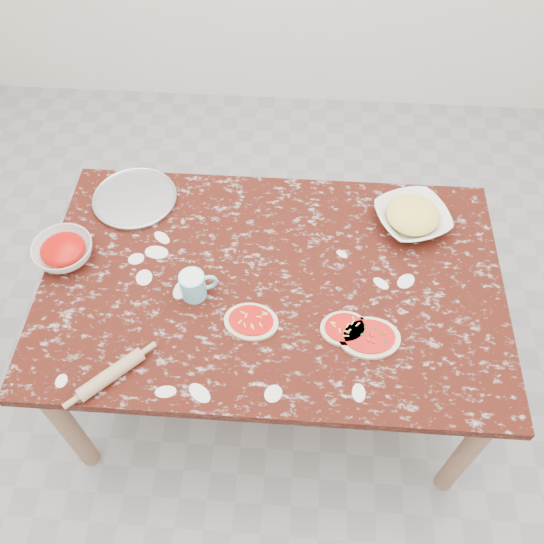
{
  "coord_description": "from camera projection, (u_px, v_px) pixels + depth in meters",
  "views": [
    {
      "loc": [
        0.08,
        -1.15,
        2.38
      ],
      "look_at": [
        0.0,
        0.0,
        0.8
      ],
      "focal_mm": 38.08,
      "sensor_mm": 36.0,
      "label": 1
    }
  ],
  "objects": [
    {
      "name": "rolling_pin",
      "position": [
        111.0,
        374.0,
        1.76
      ],
      "size": [
        0.19,
        0.19,
        0.04
      ],
      "primitive_type": "cylinder",
      "rotation": [
        0.0,
        1.57,
        0.78
      ],
      "color": "tan",
      "rests_on": "worktable"
    },
    {
      "name": "pizza_tray",
      "position": [
        135.0,
        199.0,
        2.22
      ],
      "size": [
        0.42,
        0.42,
        0.01
      ],
      "primitive_type": "cylinder",
      "rotation": [
        0.0,
        0.0,
        -0.43
      ],
      "color": "#B2B2B7",
      "rests_on": "worktable"
    },
    {
      "name": "pizza_right",
      "position": [
        369.0,
        338.0,
        1.86
      ],
      "size": [
        0.21,
        0.16,
        0.02
      ],
      "color": "beige",
      "rests_on": "worktable"
    },
    {
      "name": "sauce_bowl",
      "position": [
        64.0,
        252.0,
        2.03
      ],
      "size": [
        0.26,
        0.26,
        0.07
      ],
      "primitive_type": "imported",
      "rotation": [
        0.0,
        0.0,
        0.28
      ],
      "color": "white",
      "rests_on": "worktable"
    },
    {
      "name": "flour_mug",
      "position": [
        194.0,
        285.0,
        1.92
      ],
      "size": [
        0.13,
        0.09,
        0.1
      ],
      "color": "#70D4E9",
      "rests_on": "worktable"
    },
    {
      "name": "cheese_bowl",
      "position": [
        412.0,
        218.0,
        2.12
      ],
      "size": [
        0.34,
        0.34,
        0.06
      ],
      "primitive_type": "imported",
      "rotation": [
        0.0,
        0.0,
        0.4
      ],
      "color": "white",
      "rests_on": "worktable"
    },
    {
      "name": "worktable",
      "position": [
        272.0,
        294.0,
        2.06
      ],
      "size": [
        1.6,
        1.0,
        0.75
      ],
      "color": "#330E09",
      "rests_on": "ground"
    },
    {
      "name": "pizza_left",
      "position": [
        251.0,
        321.0,
        1.89
      ],
      "size": [
        0.2,
        0.16,
        0.02
      ],
      "color": "beige",
      "rests_on": "worktable"
    },
    {
      "name": "ground",
      "position": [
        272.0,
        376.0,
        2.6
      ],
      "size": [
        4.0,
        4.0,
        0.0
      ],
      "primitive_type": "plane",
      "color": "gray"
    },
    {
      "name": "pizza_mid",
      "position": [
        344.0,
        328.0,
        1.88
      ],
      "size": [
        0.17,
        0.15,
        0.02
      ],
      "color": "beige",
      "rests_on": "worktable"
    }
  ]
}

